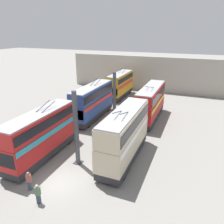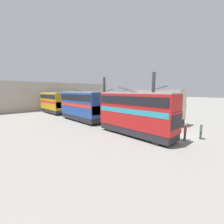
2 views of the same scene
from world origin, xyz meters
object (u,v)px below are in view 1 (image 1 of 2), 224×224
object	(u,v)px
bus_right_near	(41,132)
person_by_left_row	(108,140)
person_by_right_row	(29,180)
person_aisle_midway	(96,144)
bus_left_near	(125,133)
oil_drum	(114,137)
bus_right_mid	(92,100)
bus_left_far	(151,101)
bus_right_far	(120,84)
person_aisle_foreground	(38,193)

from	to	relation	value
bus_right_near	person_by_left_row	xyz separation A→B (m)	(4.47, -5.63, -1.98)
person_by_right_row	person_aisle_midway	size ratio (longest dim) A/B	1.06
bus_left_near	oil_drum	xyz separation A→B (m)	(3.40, 2.45, -2.61)
bus_right_mid	person_by_left_row	distance (m)	9.51
bus_right_mid	oil_drum	xyz separation A→B (m)	(-5.72, -5.80, -2.42)
bus_left_far	oil_drum	distance (m)	9.22
bus_right_far	oil_drum	distance (m)	19.02
bus_right_far	bus_right_near	bearing A→B (deg)	180.00
bus_left_far	person_aisle_foreground	size ratio (longest dim) A/B	5.73
person_aisle_midway	bus_right_near	bearing A→B (deg)	-65.90
bus_right_mid	person_aisle_midway	size ratio (longest dim) A/B	5.90
person_aisle_foreground	person_by_left_row	size ratio (longest dim) A/B	1.06
bus_left_near	person_by_left_row	world-z (taller)	bus_left_near
person_aisle_foreground	oil_drum	xyz separation A→B (m)	(11.90, -1.70, -0.49)
bus_right_near	person_aisle_midway	distance (m)	6.05
bus_right_far	person_aisle_foreground	size ratio (longest dim) A/B	5.17
bus_left_near	oil_drum	size ratio (longest dim) A/B	10.68
bus_left_near	oil_drum	distance (m)	4.94
person_by_right_row	person_aisle_midway	world-z (taller)	person_by_right_row
bus_right_near	person_aisle_midway	world-z (taller)	bus_right_near
bus_right_near	person_by_right_row	size ratio (longest dim) A/B	5.43
bus_right_near	person_by_left_row	distance (m)	7.46
bus_left_near	bus_right_near	distance (m)	8.70
bus_left_near	bus_right_near	xyz separation A→B (m)	(-2.75, 8.25, -0.20)
person_aisle_midway	oil_drum	distance (m)	3.28
bus_right_far	person_by_left_row	bearing A→B (deg)	-164.01
bus_right_mid	bus_right_far	distance (m)	12.25
bus_left_far	oil_drum	world-z (taller)	bus_left_far
person_by_left_row	person_aisle_midway	size ratio (longest dim) A/B	0.99
bus_right_mid	bus_right_far	size ratio (longest dim) A/B	1.08
bus_right_near	person_by_right_row	xyz separation A→B (m)	(-4.77, -2.37, -1.91)
bus_left_near	person_aisle_midway	xyz separation A→B (m)	(0.30, 3.42, -2.17)
oil_drum	bus_right_mid	bearing A→B (deg)	45.42
bus_left_far	person_aisle_foreground	distance (m)	20.97
bus_right_near	person_by_right_row	bearing A→B (deg)	-153.56
person_by_left_row	person_aisle_foreground	bearing A→B (deg)	110.46
oil_drum	person_aisle_foreground	bearing A→B (deg)	171.87
person_aisle_foreground	oil_drum	size ratio (longest dim) A/B	1.97
person_by_left_row	oil_drum	size ratio (longest dim) A/B	1.86
person_aisle_midway	bus_right_far	bearing A→B (deg)	-175.26
bus_left_near	oil_drum	bearing A→B (deg)	35.69
bus_left_far	person_by_left_row	world-z (taller)	bus_left_far
bus_right_near	bus_right_mid	bearing A→B (deg)	0.00
bus_left_near	bus_right_far	bearing A→B (deg)	21.10
bus_right_near	oil_drum	world-z (taller)	bus_right_near
bus_right_mid	bus_right_near	bearing A→B (deg)	180.00
bus_right_mid	person_aisle_midway	distance (m)	10.25
bus_left_far	oil_drum	size ratio (longest dim) A/B	11.32
bus_right_mid	bus_left_near	bearing A→B (deg)	-137.88
bus_right_far	oil_drum	size ratio (longest dim) A/B	10.20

